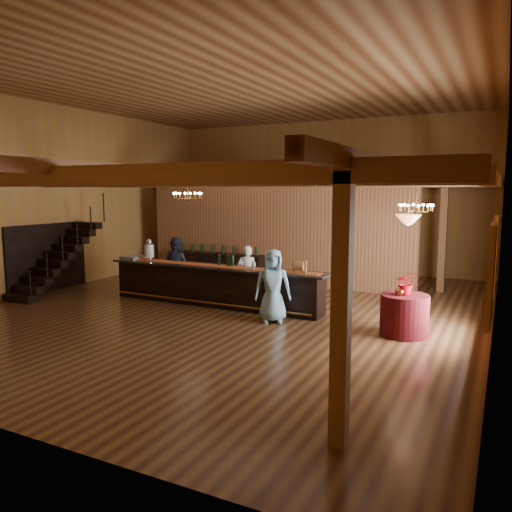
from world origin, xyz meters
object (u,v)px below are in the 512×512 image
at_px(round_table, 404,315).
at_px(chandelier_left, 188,195).
at_px(tasting_bar, 214,285).
at_px(chandelier_right, 416,207).
at_px(guest, 273,286).
at_px(raffle_drum, 300,266).
at_px(beverage_dispenser, 149,250).
at_px(pendant_lamp, 408,219).
at_px(bartender, 247,274).
at_px(floor_plant, 386,270).
at_px(backbar_shelf, 218,267).
at_px(staff_second, 176,266).

xyz_separation_m(round_table, chandelier_left, (-6.25, 1.35, 2.41)).
relative_size(tasting_bar, round_table, 6.31).
bearing_deg(round_table, chandelier_left, 167.78).
relative_size(chandelier_right, guest, 0.48).
relative_size(raffle_drum, chandelier_left, 0.42).
bearing_deg(round_table, beverage_dispenser, 174.67).
bearing_deg(chandelier_left, raffle_drum, -12.99).
height_order(pendant_lamp, bartender, pendant_lamp).
distance_m(beverage_dispenser, bartender, 2.87).
bearing_deg(bartender, chandelier_left, -18.92).
distance_m(chandelier_right, floor_plant, 3.16).
relative_size(beverage_dispenser, chandelier_left, 0.75).
height_order(beverage_dispenser, chandelier_right, chandelier_right).
relative_size(backbar_shelf, chandelier_right, 4.03).
xyz_separation_m(chandelier_left, chandelier_right, (6.05, 0.81, -0.26)).
bearing_deg(bartender, chandelier_right, 172.59).
height_order(chandelier_right, pendant_lamp, same).
xyz_separation_m(raffle_drum, backbar_shelf, (-4.18, 3.22, -0.76)).
bearing_deg(pendant_lamp, round_table, 0.00).
bearing_deg(staff_second, backbar_shelf, -81.80).
height_order(beverage_dispenser, backbar_shelf, beverage_dispenser).
xyz_separation_m(chandelier_left, staff_second, (-0.39, -0.06, -2.01)).
bearing_deg(guest, beverage_dispenser, 142.05).
bearing_deg(raffle_drum, tasting_bar, 178.00).
distance_m(round_table, chandelier_left, 6.83).
bearing_deg(chandelier_left, tasting_bar, -30.59).
distance_m(tasting_bar, bartender, 0.98).
height_order(raffle_drum, chandelier_left, chandelier_left).
xyz_separation_m(chandelier_right, pendant_lamp, (0.20, -2.16, -0.17)).
height_order(raffle_drum, staff_second, staff_second).
xyz_separation_m(raffle_drum, bartender, (-1.84, 0.85, -0.45)).
bearing_deg(bartender, staff_second, -17.24).
relative_size(chandelier_left, pendant_lamp, 0.89).
xyz_separation_m(backbar_shelf, guest, (3.83, -3.99, 0.39)).
bearing_deg(chandelier_left, bartender, -0.39).
bearing_deg(chandelier_left, chandelier_right, 7.59).
bearing_deg(beverage_dispenser, pendant_lamp, -5.33).
distance_m(backbar_shelf, staff_second, 2.46).
bearing_deg(chandelier_right, backbar_shelf, 166.53).
height_order(tasting_bar, chandelier_right, chandelier_right).
height_order(tasting_bar, bartender, bartender).
xyz_separation_m(beverage_dispenser, chandelier_left, (0.85, 0.69, 1.51)).
distance_m(tasting_bar, floor_plant, 5.24).
distance_m(bartender, staff_second, 2.28).
height_order(chandelier_left, floor_plant, chandelier_left).
xyz_separation_m(round_table, staff_second, (-6.64, 1.29, 0.40)).
distance_m(bartender, floor_plant, 4.30).
distance_m(chandelier_right, pendant_lamp, 2.18).
bearing_deg(chandelier_left, round_table, -12.22).
relative_size(tasting_bar, bartender, 4.09).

